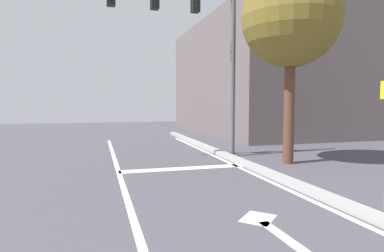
# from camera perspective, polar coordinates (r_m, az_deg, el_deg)

# --- Properties ---
(lane_line_center) EXTENTS (0.12, 20.00, 0.01)m
(lane_line_center) POSITION_cam_1_polar(r_m,az_deg,el_deg) (5.82, -10.73, -13.59)
(lane_line_center) COLOR white
(lane_line_center) RESTS_ON ground
(lane_line_curbside) EXTENTS (0.12, 20.00, 0.01)m
(lane_line_curbside) POSITION_cam_1_polar(r_m,az_deg,el_deg) (6.86, 17.29, -10.94)
(lane_line_curbside) COLOR white
(lane_line_curbside) RESTS_ON ground
(stop_bar) EXTENTS (3.33, 0.40, 0.01)m
(stop_bar) POSITION_cam_1_polar(r_m,az_deg,el_deg) (8.86, -1.64, -7.34)
(stop_bar) COLOR white
(stop_bar) RESTS_ON ground
(lane_arrow_stem) EXTENTS (0.16, 1.40, 0.01)m
(lane_arrow_stem) POSITION_cam_1_polar(r_m,az_deg,el_deg) (4.63, 16.45, -18.47)
(lane_arrow_stem) COLOR white
(lane_arrow_stem) RESTS_ON ground
(lane_arrow_head) EXTENTS (0.71, 0.71, 0.01)m
(lane_arrow_head) POSITION_cam_1_polar(r_m,az_deg,el_deg) (5.31, 11.34, -15.35)
(lane_arrow_head) COLOR white
(lane_arrow_head) RESTS_ON ground
(curb_strip) EXTENTS (0.24, 24.00, 0.14)m
(curb_strip) POSITION_cam_1_polar(r_m,az_deg,el_deg) (6.99, 19.04, -10.15)
(curb_strip) COLOR #9F9E9C
(curb_strip) RESTS_ON ground
(traffic_signal_mast) EXTENTS (5.11, 0.34, 5.56)m
(traffic_signal_mast) POSITION_cam_1_polar(r_m,az_deg,el_deg) (10.53, -0.62, 16.73)
(traffic_signal_mast) COLOR #59565F
(traffic_signal_mast) RESTS_ON ground
(roadside_tree) EXTENTS (2.77, 2.77, 5.51)m
(roadside_tree) POSITION_cam_1_polar(r_m,az_deg,el_deg) (10.09, 16.73, 17.31)
(roadside_tree) COLOR brown
(roadside_tree) RESTS_ON ground
(building_block) EXTENTS (10.88, 12.65, 6.43)m
(building_block) POSITION_cam_1_polar(r_m,az_deg,el_deg) (21.57, 15.60, 7.86)
(building_block) COLOR #635858
(building_block) RESTS_ON ground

